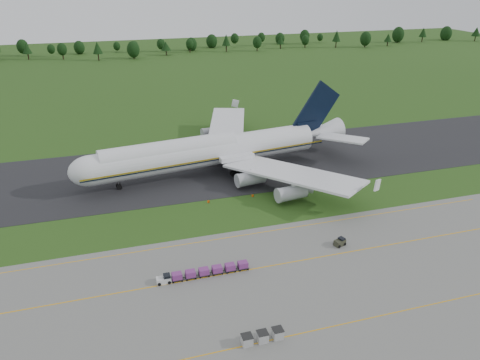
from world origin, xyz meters
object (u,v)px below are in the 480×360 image
object	(u,v)px
aircraft	(213,150)
edge_markers	(274,193)
uld_row	(262,337)
baggage_train	(202,272)
utility_cart	(340,243)

from	to	relation	value
aircraft	edge_markers	world-z (taller)	aircraft
aircraft	uld_row	distance (m)	64.80
edge_markers	aircraft	bearing A→B (deg)	121.94
baggage_train	edge_markers	bearing A→B (deg)	49.12
baggage_train	uld_row	xyz separation A→B (m)	(5.00, -18.39, 0.01)
utility_cart	edge_markers	world-z (taller)	utility_cart
edge_markers	uld_row	bearing A→B (deg)	-112.53
baggage_train	utility_cart	distance (m)	28.59
aircraft	uld_row	bearing A→B (deg)	-97.36
aircraft	baggage_train	world-z (taller)	aircraft
uld_row	edge_markers	world-z (taller)	uld_row
aircraft	utility_cart	distance (m)	46.48
baggage_train	uld_row	distance (m)	19.06
baggage_train	uld_row	size ratio (longest dim) A/B	2.62
baggage_train	edge_markers	world-z (taller)	baggage_train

